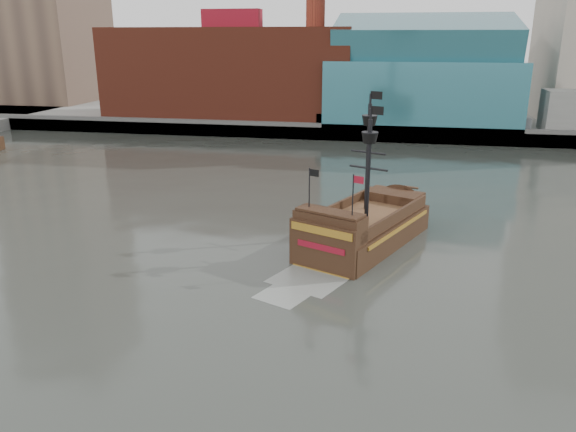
# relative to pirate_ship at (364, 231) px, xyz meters

# --- Properties ---
(ground) EXTENTS (400.00, 400.00, 0.00)m
(ground) POSITION_rel_pirate_ship_xyz_m (-4.64, -16.51, -1.13)
(ground) COLOR #2C302A
(ground) RESTS_ON ground
(promenade_far) EXTENTS (220.00, 60.00, 2.00)m
(promenade_far) POSITION_rel_pirate_ship_xyz_m (-4.64, 75.49, -0.13)
(promenade_far) COLOR slate
(promenade_far) RESTS_ON ground
(seawall) EXTENTS (220.00, 1.00, 2.60)m
(seawall) POSITION_rel_pirate_ship_xyz_m (-4.64, 45.99, 0.17)
(seawall) COLOR #4C4C49
(seawall) RESTS_ON ground
(pirate_ship) EXTENTS (11.19, 17.30, 12.50)m
(pirate_ship) POSITION_rel_pirate_ship_xyz_m (0.00, 0.00, 0.00)
(pirate_ship) COLOR black
(pirate_ship) RESTS_ON ground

